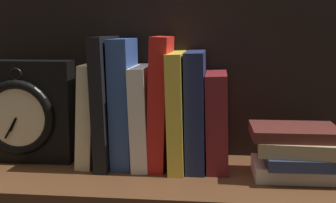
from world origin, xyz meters
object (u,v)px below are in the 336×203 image
(book_white_catcher, at_px, (143,116))
(book_navy_bierce, at_px, (196,110))
(book_cream_twain, at_px, (92,114))
(book_blue_modern, at_px, (124,102))
(book_red_requiem, at_px, (161,102))
(framed_clock, at_px, (22,112))
(book_black_skeptic, at_px, (107,101))
(book_yellow_seinlanguage, at_px, (178,110))
(book_stack_side, at_px, (297,152))
(book_maroon_dawkins, at_px, (217,120))

(book_white_catcher, relative_size, book_navy_bierce, 0.87)
(book_cream_twain, relative_size, book_blue_modern, 0.80)
(book_cream_twain, height_order, book_red_requiem, book_red_requiem)
(book_red_requiem, distance_m, framed_clock, 0.28)
(book_black_skeptic, distance_m, book_red_requiem, 0.11)
(book_blue_modern, bearing_deg, book_cream_twain, 180.00)
(book_white_catcher, bearing_deg, book_red_requiem, 0.00)
(book_yellow_seinlanguage, bearing_deg, book_white_catcher, 180.00)
(book_navy_bierce, bearing_deg, book_cream_twain, 180.00)
(book_blue_modern, bearing_deg, book_black_skeptic, 180.00)
(book_stack_side, bearing_deg, book_blue_modern, 170.55)
(book_red_requiem, distance_m, book_yellow_seinlanguage, 0.04)
(book_maroon_dawkins, bearing_deg, book_navy_bierce, 180.00)
(book_cream_twain, height_order, book_stack_side, book_cream_twain)
(book_yellow_seinlanguage, bearing_deg, book_navy_bierce, 0.00)
(book_black_skeptic, height_order, book_stack_side, book_black_skeptic)
(book_black_skeptic, xyz_separation_m, book_navy_bierce, (0.17, 0.00, -0.01))
(book_cream_twain, distance_m, book_red_requiem, 0.14)
(book_maroon_dawkins, bearing_deg, book_black_skeptic, 180.00)
(book_cream_twain, relative_size, book_navy_bierce, 0.89)
(framed_clock, bearing_deg, book_stack_side, -4.95)
(book_black_skeptic, xyz_separation_m, book_maroon_dawkins, (0.21, 0.00, -0.03))
(book_black_skeptic, bearing_deg, framed_clock, -177.32)
(book_yellow_seinlanguage, bearing_deg, book_cream_twain, 180.00)
(book_cream_twain, xyz_separation_m, book_maroon_dawkins, (0.24, 0.00, -0.01))
(book_yellow_seinlanguage, bearing_deg, framed_clock, -178.52)
(book_red_requiem, bearing_deg, book_black_skeptic, 180.00)
(book_yellow_seinlanguage, distance_m, book_navy_bierce, 0.03)
(book_cream_twain, height_order, book_black_skeptic, book_black_skeptic)
(book_blue_modern, distance_m, book_maroon_dawkins, 0.18)
(book_black_skeptic, relative_size, book_stack_side, 1.50)
(book_navy_bierce, bearing_deg, book_maroon_dawkins, 0.00)
(book_yellow_seinlanguage, distance_m, book_maroon_dawkins, 0.08)
(book_navy_bierce, bearing_deg, framed_clock, -178.67)
(book_white_catcher, xyz_separation_m, book_stack_side, (0.28, -0.05, -0.05))
(book_black_skeptic, bearing_deg, book_white_catcher, 0.00)
(book_cream_twain, xyz_separation_m, book_white_catcher, (0.10, 0.00, -0.00))
(book_cream_twain, relative_size, book_black_skeptic, 0.79)
(book_navy_bierce, bearing_deg, book_red_requiem, 180.00)
(book_maroon_dawkins, bearing_deg, book_cream_twain, 180.00)
(book_black_skeptic, height_order, book_white_catcher, book_black_skeptic)
(book_cream_twain, height_order, book_white_catcher, book_cream_twain)
(book_yellow_seinlanguage, xyz_separation_m, framed_clock, (-0.31, -0.01, -0.01))
(book_black_skeptic, bearing_deg, book_navy_bierce, 0.00)
(book_cream_twain, bearing_deg, book_red_requiem, 0.00)
(book_black_skeptic, distance_m, book_white_catcher, 0.08)
(book_black_skeptic, height_order, framed_clock, book_black_skeptic)
(book_yellow_seinlanguage, bearing_deg, book_red_requiem, 180.00)
(book_black_skeptic, height_order, book_navy_bierce, book_black_skeptic)
(book_red_requiem, relative_size, book_maroon_dawkins, 1.37)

